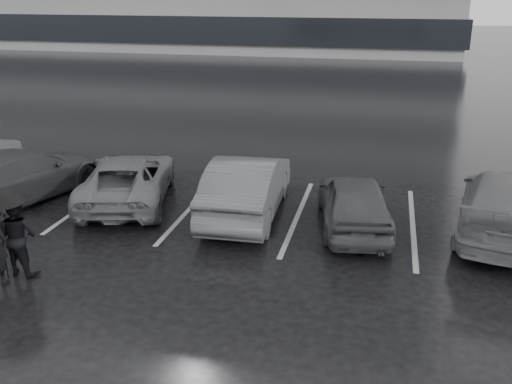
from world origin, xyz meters
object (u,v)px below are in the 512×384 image
(car_main, at_px, (354,202))
(car_east, at_px, (507,204))
(car_west_b, at_px, (128,179))
(car_west_c, at_px, (22,174))
(pedestrian_right, at_px, (18,236))
(car_west_a, at_px, (247,186))

(car_main, relative_size, car_east, 0.77)
(car_west_b, bearing_deg, car_east, 165.56)
(car_west_c, relative_size, pedestrian_right, 2.91)
(car_west_b, xyz_separation_m, car_east, (9.38, 0.04, 0.09))
(car_west_a, distance_m, car_east, 6.09)
(car_west_a, distance_m, car_west_b, 3.30)
(car_west_b, distance_m, car_west_c, 2.89)
(car_main, xyz_separation_m, pedestrian_right, (-6.29, -3.81, 0.16))
(car_west_a, xyz_separation_m, pedestrian_right, (-3.63, -4.07, 0.06))
(car_east, xyz_separation_m, pedestrian_right, (-9.72, -4.28, 0.08))
(car_east, bearing_deg, pedestrian_right, 35.23)
(car_west_b, bearing_deg, car_main, 161.20)
(car_west_b, relative_size, pedestrian_right, 2.80)
(car_west_c, bearing_deg, pedestrian_right, 138.87)
(car_west_c, height_order, pedestrian_right, pedestrian_right)
(car_west_c, height_order, car_east, car_east)
(car_main, bearing_deg, car_west_a, -15.20)
(pedestrian_right, bearing_deg, car_west_b, -86.02)
(car_west_a, bearing_deg, car_east, 179.47)
(car_main, xyz_separation_m, car_west_b, (-5.95, 0.43, -0.02))
(car_west_a, distance_m, pedestrian_right, 5.45)
(car_west_c, xyz_separation_m, car_east, (12.23, 0.48, 0.04))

